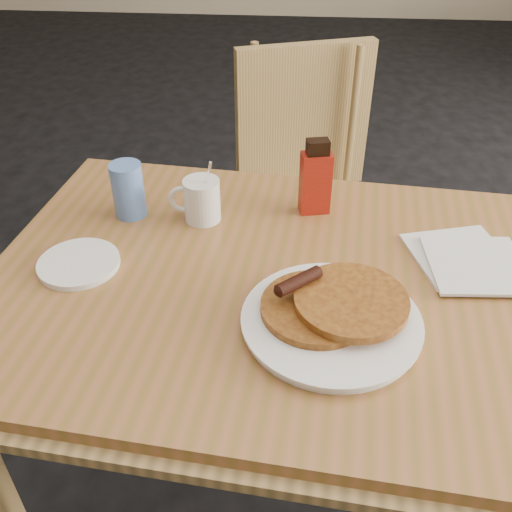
% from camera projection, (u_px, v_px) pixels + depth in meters
% --- Properties ---
extents(main_table, '(1.26, 0.92, 0.75)m').
position_uv_depth(main_table, '(298.00, 297.00, 1.06)').
color(main_table, '#995F36').
rests_on(main_table, floor).
extents(chair_main_far, '(0.53, 0.54, 0.93)m').
position_uv_depth(chair_main_far, '(301.00, 177.00, 1.75)').
color(chair_main_far, tan).
rests_on(chair_main_far, floor).
extents(pancake_plate, '(0.30, 0.30, 0.07)m').
position_uv_depth(pancake_plate, '(332.00, 315.00, 0.93)').
color(pancake_plate, white).
rests_on(pancake_plate, main_table).
extents(coffee_mug, '(0.11, 0.08, 0.14)m').
position_uv_depth(coffee_mug, '(201.00, 199.00, 1.17)').
color(coffee_mug, white).
rests_on(coffee_mug, main_table).
extents(syrup_bottle, '(0.07, 0.05, 0.16)m').
position_uv_depth(syrup_bottle, '(316.00, 179.00, 1.18)').
color(syrup_bottle, maroon).
rests_on(syrup_bottle, main_table).
extents(napkin_stack, '(0.22, 0.24, 0.01)m').
position_uv_depth(napkin_stack, '(469.00, 260.00, 1.07)').
color(napkin_stack, silver).
rests_on(napkin_stack, main_table).
extents(blue_tumbler, '(0.08, 0.08, 0.12)m').
position_uv_depth(blue_tumbler, '(128.00, 190.00, 1.18)').
color(blue_tumbler, '#557DC8').
rests_on(blue_tumbler, main_table).
extents(side_saucer, '(0.18, 0.18, 0.01)m').
position_uv_depth(side_saucer, '(79.00, 263.00, 1.06)').
color(side_saucer, white).
rests_on(side_saucer, main_table).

